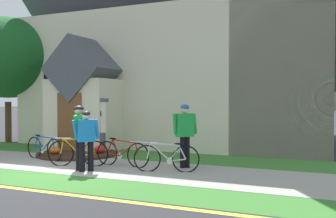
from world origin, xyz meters
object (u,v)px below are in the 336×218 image
object	(u,v)px
church_sign	(86,118)
bicycle_green	(122,153)
cyclist_in_white_jersey	(79,132)
cyclist_in_blue_jersey	(185,130)
yard_deciduous_tree	(8,58)
bicycle_orange	(167,158)
bicycle_blue	(78,153)
cyclist_in_yellow_jersey	(86,137)
bicycle_white	(44,148)

from	to	relation	value
church_sign	bicycle_green	size ratio (longest dim) A/B	1.10
cyclist_in_white_jersey	cyclist_in_blue_jersey	size ratio (longest dim) A/B	0.99
bicycle_green	yard_deciduous_tree	distance (m)	9.07
bicycle_orange	cyclist_in_blue_jersey	distance (m)	1.00
church_sign	cyclist_in_blue_jersey	world-z (taller)	church_sign
yard_deciduous_tree	bicycle_orange	bearing A→B (deg)	-21.65
bicycle_green	bicycle_blue	xyz separation A→B (m)	(-1.13, -0.48, 0.02)
bicycle_green	church_sign	bearing A→B (deg)	144.73
cyclist_in_white_jersey	cyclist_in_yellow_jersey	distance (m)	0.36
cyclist_in_white_jersey	cyclist_in_blue_jersey	distance (m)	2.84
bicycle_white	cyclist_in_white_jersey	world-z (taller)	cyclist_in_white_jersey
bicycle_blue	bicycle_white	distance (m)	1.75
cyclist_in_blue_jersey	yard_deciduous_tree	xyz separation A→B (m)	(-9.44, 2.94, 2.67)
bicycle_green	bicycle_white	distance (m)	2.81
church_sign	cyclist_in_blue_jersey	bearing A→B (deg)	-17.08
bicycle_orange	cyclist_in_yellow_jersey	xyz separation A→B (m)	(-1.93, -0.78, 0.54)
bicycle_white	yard_deciduous_tree	world-z (taller)	yard_deciduous_tree
cyclist_in_blue_jersey	yard_deciduous_tree	size ratio (longest dim) A/B	0.32
bicycle_orange	cyclist_in_yellow_jersey	size ratio (longest dim) A/B	1.04
bicycle_orange	cyclist_in_blue_jersey	size ratio (longest dim) A/B	0.94
bicycle_white	bicycle_orange	size ratio (longest dim) A/B	1.02
church_sign	bicycle_orange	distance (m)	4.47
bicycle_green	yard_deciduous_tree	size ratio (longest dim) A/B	0.32
church_sign	yard_deciduous_tree	bearing A→B (deg)	162.55
bicycle_green	cyclist_in_blue_jersey	world-z (taller)	cyclist_in_blue_jersey
bicycle_white	yard_deciduous_tree	bearing A→B (deg)	145.87
bicycle_orange	cyclist_in_white_jersey	world-z (taller)	cyclist_in_white_jersey
bicycle_blue	bicycle_white	xyz separation A→B (m)	(-1.67, 0.52, -0.02)
bicycle_orange	bicycle_green	bearing A→B (deg)	169.35
bicycle_blue	bicycle_white	world-z (taller)	bicycle_blue
bicycle_white	bicycle_orange	distance (m)	4.30
bicycle_blue	cyclist_in_yellow_jersey	distance (m)	1.04
church_sign	bicycle_green	bearing A→B (deg)	-35.27
cyclist_in_yellow_jersey	yard_deciduous_tree	xyz separation A→B (m)	(-7.28, 4.44, 2.79)
bicycle_white	cyclist_in_yellow_jersey	distance (m)	2.66
church_sign	cyclist_in_white_jersey	bearing A→B (deg)	-58.11
church_sign	bicycle_orange	size ratio (longest dim) A/B	1.16
bicycle_white	bicycle_blue	bearing A→B (deg)	-17.35
cyclist_in_white_jersey	cyclist_in_yellow_jersey	world-z (taller)	cyclist_in_white_jersey
church_sign	bicycle_white	size ratio (longest dim) A/B	1.14
bicycle_green	cyclist_in_yellow_jersey	world-z (taller)	cyclist_in_yellow_jersey
bicycle_green	bicycle_orange	world-z (taller)	bicycle_green
bicycle_orange	cyclist_in_yellow_jersey	bearing A→B (deg)	-158.06
yard_deciduous_tree	cyclist_in_blue_jersey	bearing A→B (deg)	-17.29
church_sign	cyclist_in_yellow_jersey	size ratio (longest dim) A/B	1.21
bicycle_green	bicycle_blue	bearing A→B (deg)	-156.99
cyclist_in_white_jersey	cyclist_in_yellow_jersey	bearing A→B (deg)	-20.20
bicycle_blue	bicycle_orange	xyz separation A→B (m)	(2.62, 0.20, -0.01)
bicycle_green	cyclist_in_blue_jersey	distance (m)	1.89
bicycle_green	bicycle_orange	size ratio (longest dim) A/B	1.06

